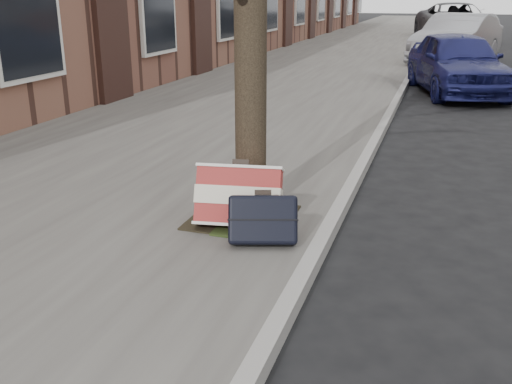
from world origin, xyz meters
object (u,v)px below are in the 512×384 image
(suitcase_navy, at_px, (263,219))
(car_near_front, at_px, (457,62))
(suitcase_red, at_px, (239,197))
(car_near_mid, at_px, (457,39))

(suitcase_navy, xyz_separation_m, car_near_front, (1.44, 8.72, 0.31))
(suitcase_red, bearing_deg, suitcase_navy, -51.68)
(suitcase_navy, distance_m, car_near_front, 8.85)
(suitcase_red, xyz_separation_m, car_near_mid, (1.76, 13.80, 0.33))
(suitcase_navy, xyz_separation_m, car_near_mid, (1.47, 14.07, 0.39))
(suitcase_navy, height_order, car_near_mid, car_near_mid)
(car_near_front, height_order, car_near_mid, car_near_mid)
(suitcase_navy, relative_size, car_near_mid, 0.12)
(car_near_front, bearing_deg, suitcase_red, -116.55)
(car_near_front, xyz_separation_m, car_near_mid, (0.02, 5.35, 0.08))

